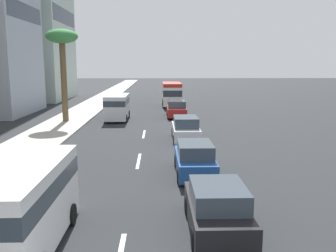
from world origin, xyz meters
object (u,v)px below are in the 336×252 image
object	(u,v)px
car_seventh	(217,208)
palm_tree	(62,44)
car_sixth	(195,159)
van_fourth	(117,106)
minibus_lead	(172,93)
car_fifth	(186,129)
van_second	(24,202)
car_third	(176,109)

from	to	relation	value
car_seventh	palm_tree	world-z (taller)	palm_tree
car_sixth	van_fourth	bearing A→B (deg)	17.98
minibus_lead	car_fifth	xyz separation A→B (m)	(-20.91, -0.18, -0.83)
car_fifth	palm_tree	bearing A→B (deg)	52.36
car_seventh	van_second	bearing A→B (deg)	100.59
minibus_lead	car_fifth	distance (m)	20.93
minibus_lead	palm_tree	xyz separation A→B (m)	(-12.84, 10.29, 5.46)
minibus_lead	car_third	xyz separation A→B (m)	(-9.49, -0.11, -0.84)
van_second	car_fifth	size ratio (longest dim) A/B	1.18
car_seventh	minibus_lead	bearing A→B (deg)	0.23
van_second	palm_tree	distance (m)	24.34
car_fifth	palm_tree	size ratio (longest dim) A/B	0.55
car_third	car_fifth	bearing A→B (deg)	-179.65
van_second	car_seventh	bearing A→B (deg)	100.59
car_sixth	palm_tree	distance (m)	20.16
van_fourth	palm_tree	bearing A→B (deg)	-72.90
car_sixth	van_second	bearing A→B (deg)	141.40
minibus_lead	car_sixth	xyz separation A→B (m)	(-28.98, -0.01, -0.87)
van_fourth	car_sixth	xyz separation A→B (m)	(-17.55, -5.70, -0.62)
van_second	palm_tree	size ratio (longest dim) A/B	0.65
car_third	palm_tree	bearing A→B (deg)	107.86
minibus_lead	van_second	size ratio (longest dim) A/B	1.15
van_second	car_sixth	world-z (taller)	van_second
car_third	palm_tree	xyz separation A→B (m)	(-3.35, 10.39, 6.31)
van_fourth	car_seventh	xyz separation A→B (m)	(-23.54, -5.83, -0.64)
minibus_lead	car_third	bearing A→B (deg)	-179.35
car_sixth	car_seventh	size ratio (longest dim) A/B	1.02
car_third	palm_tree	distance (m)	12.61
car_third	car_sixth	bearing A→B (deg)	179.71
van_fourth	car_fifth	size ratio (longest dim) A/B	1.08
car_third	van_fourth	xyz separation A→B (m)	(-1.93, 5.79, 0.59)
van_fourth	car_seventh	world-z (taller)	van_fourth
minibus_lead	car_seventh	world-z (taller)	minibus_lead
van_second	car_third	world-z (taller)	van_second
minibus_lead	van_second	bearing A→B (deg)	171.12
car_sixth	car_third	bearing A→B (deg)	-0.29
van_fourth	car_fifth	xyz separation A→B (m)	(-9.49, -5.86, -0.58)
minibus_lead	van_second	xyz separation A→B (m)	(-36.05, 5.63, -0.20)
palm_tree	van_second	bearing A→B (deg)	-168.66
car_third	van_fourth	world-z (taller)	van_fourth
car_sixth	car_seventh	xyz separation A→B (m)	(-5.99, -0.13, -0.02)
car_third	palm_tree	size ratio (longest dim) A/B	0.56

